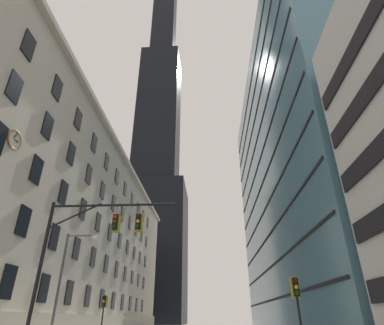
{
  "coord_description": "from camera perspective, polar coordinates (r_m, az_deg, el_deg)",
  "views": [
    {
      "loc": [
        2.78,
        -13.43,
        1.8
      ],
      "look_at": [
        1.08,
        16.16,
        16.86
      ],
      "focal_mm": 28.73,
      "sensor_mm": 36.0,
      "label": 1
    }
  ],
  "objects": [
    {
      "name": "traffic_signal_mast",
      "position": [
        18.89,
        -17.71,
        -13.51
      ],
      "size": [
        7.58,
        0.63,
        7.93
      ],
      "color": "black",
      "rests_on": "sidewalk_left"
    },
    {
      "name": "traffic_light_far_left",
      "position": [
        31.92,
        -15.98,
        -23.9
      ],
      "size": [
        0.4,
        0.63,
        3.55
      ],
      "color": "black",
      "rests_on": "sidewalk_left"
    },
    {
      "name": "glass_office_midrise",
      "position": [
        51.92,
        20.55,
        -2.01
      ],
      "size": [
        14.98,
        51.75,
        44.39
      ],
      "color": "teal",
      "rests_on": "ground"
    },
    {
      "name": "dark_skyscraper",
      "position": [
        130.53,
        -6.46,
        3.33
      ],
      "size": [
        24.68,
        24.68,
        224.74
      ],
      "color": "black",
      "rests_on": "ground"
    },
    {
      "name": "street_lamppost",
      "position": [
        24.97,
        -22.37,
        -18.75
      ],
      "size": [
        2.46,
        0.32,
        7.34
      ],
      "color": "#47474C",
      "rests_on": "sidewalk_left"
    },
    {
      "name": "station_building",
      "position": [
        49.97,
        -23.21,
        -11.93
      ],
      "size": [
        16.71,
        72.27,
        25.92
      ],
      "color": "beige",
      "rests_on": "ground"
    },
    {
      "name": "traffic_light_near_right",
      "position": [
        18.31,
        18.72,
        -21.76
      ],
      "size": [
        0.4,
        0.63,
        3.62
      ],
      "color": "black",
      "rests_on": "sidewalk_right"
    }
  ]
}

